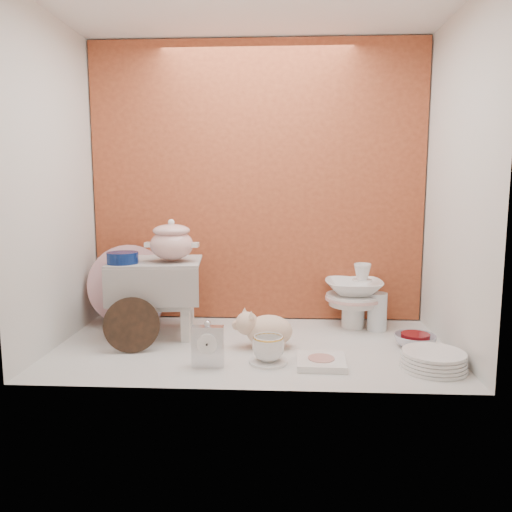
% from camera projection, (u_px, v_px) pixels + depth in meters
% --- Properties ---
extents(ground, '(1.80, 1.80, 0.00)m').
position_uv_depth(ground, '(251.00, 346.00, 2.33)').
color(ground, silver).
rests_on(ground, ground).
extents(niche_shell, '(1.86, 1.03, 1.53)m').
position_uv_depth(niche_shell, '(254.00, 145.00, 2.37)').
color(niche_shell, '#AF512B').
rests_on(niche_shell, ground).
extents(step_stool, '(0.47, 0.42, 0.38)m').
position_uv_depth(step_stool, '(157.00, 298.00, 2.48)').
color(step_stool, silver).
rests_on(step_stool, ground).
extents(soup_tureen, '(0.26, 0.26, 0.21)m').
position_uv_depth(soup_tureen, '(172.00, 240.00, 2.40)').
color(soup_tureen, white).
rests_on(soup_tureen, step_stool).
extents(cobalt_bowl, '(0.16, 0.16, 0.05)m').
position_uv_depth(cobalt_bowl, '(123.00, 258.00, 2.35)').
color(cobalt_bowl, '#0B1D54').
rests_on(cobalt_bowl, step_stool).
extents(floral_platter, '(0.44, 0.28, 0.42)m').
position_uv_depth(floral_platter, '(129.00, 285.00, 2.67)').
color(floral_platter, silver).
rests_on(floral_platter, ground).
extents(blue_white_vase, '(0.31, 0.31, 0.27)m').
position_uv_depth(blue_white_vase, '(139.00, 300.00, 2.67)').
color(blue_white_vase, white).
rests_on(blue_white_vase, ground).
extents(lacquer_tray, '(0.26, 0.10, 0.25)m').
position_uv_depth(lacquer_tray, '(132.00, 325.00, 2.23)').
color(lacquer_tray, black).
rests_on(lacquer_tray, ground).
extents(mantel_clock, '(0.13, 0.05, 0.19)m').
position_uv_depth(mantel_clock, '(208.00, 344.00, 2.05)').
color(mantel_clock, silver).
rests_on(mantel_clock, ground).
extents(plush_pig, '(0.32, 0.26, 0.16)m').
position_uv_depth(plush_pig, '(269.00, 330.00, 2.30)').
color(plush_pig, beige).
rests_on(plush_pig, ground).
extents(teacup_saucer, '(0.20, 0.20, 0.01)m').
position_uv_depth(teacup_saucer, '(268.00, 362.00, 2.11)').
color(teacup_saucer, white).
rests_on(teacup_saucer, ground).
extents(gold_rim_teacup, '(0.18, 0.18, 0.11)m').
position_uv_depth(gold_rim_teacup, '(268.00, 348.00, 2.10)').
color(gold_rim_teacup, white).
rests_on(gold_rim_teacup, teacup_saucer).
extents(lattice_dish, '(0.21, 0.21, 0.03)m').
position_uv_depth(lattice_dish, '(321.00, 362.00, 2.08)').
color(lattice_dish, white).
rests_on(lattice_dish, ground).
extents(dinner_plate_stack, '(0.28, 0.28, 0.07)m').
position_uv_depth(dinner_plate_stack, '(433.00, 360.00, 2.03)').
color(dinner_plate_stack, white).
rests_on(dinner_plate_stack, ground).
extents(crystal_bowl, '(0.21, 0.21, 0.06)m').
position_uv_depth(crystal_bowl, '(415.00, 341.00, 2.31)').
color(crystal_bowl, silver).
rests_on(crystal_bowl, ground).
extents(clear_glass_vase, '(0.12, 0.12, 0.20)m').
position_uv_depth(clear_glass_vase, '(377.00, 312.00, 2.57)').
color(clear_glass_vase, silver).
rests_on(clear_glass_vase, ground).
extents(porcelain_tower, '(0.39, 0.39, 0.34)m').
position_uv_depth(porcelain_tower, '(354.00, 295.00, 2.61)').
color(porcelain_tower, white).
rests_on(porcelain_tower, ground).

